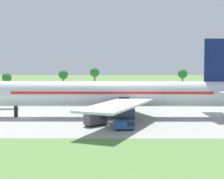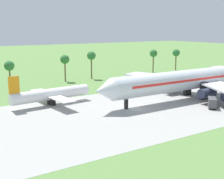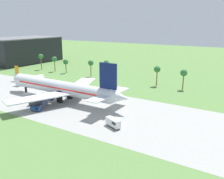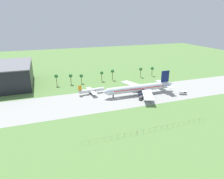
# 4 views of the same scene
# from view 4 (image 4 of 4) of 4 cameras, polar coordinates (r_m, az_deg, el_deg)

# --- Properties ---
(ground_plane) EXTENTS (600.00, 600.00, 0.00)m
(ground_plane) POSITION_cam_4_polar(r_m,az_deg,el_deg) (165.86, 1.30, -2.42)
(ground_plane) COLOR #5B8442
(taxiway_strip) EXTENTS (320.00, 44.00, 0.02)m
(taxiway_strip) POSITION_cam_4_polar(r_m,az_deg,el_deg) (165.86, 1.30, -2.41)
(taxiway_strip) COLOR #9E9E99
(taxiway_strip) RESTS_ON ground_plane
(jet_airliner) EXTENTS (67.55, 53.80, 18.86)m
(jet_airliner) POSITION_cam_4_polar(r_m,az_deg,el_deg) (173.90, 8.08, 0.45)
(jet_airliner) COLOR silver
(jet_airliner) RESTS_ON ground_plane
(regional_aircraft) EXTENTS (23.13, 20.77, 8.97)m
(regional_aircraft) POSITION_cam_4_polar(r_m,az_deg,el_deg) (174.91, -5.92, -0.28)
(regional_aircraft) COLOR white
(regional_aircraft) RESTS_ON ground_plane
(baggage_tug) EXTENTS (4.98, 4.88, 2.72)m
(baggage_tug) POSITION_cam_4_polar(r_m,az_deg,el_deg) (163.89, 8.28, -2.36)
(baggage_tug) COLOR black
(baggage_tug) RESTS_ON ground_plane
(fuel_truck) EXTENTS (6.50, 4.24, 2.95)m
(fuel_truck) POSITION_cam_4_polar(r_m,az_deg,el_deg) (183.55, 19.63, -0.85)
(fuel_truck) COLOR black
(fuel_truck) RESTS_ON ground_plane
(catering_van) EXTENTS (4.29, 2.66, 1.81)m
(catering_van) POSITION_cam_4_polar(r_m,az_deg,el_deg) (162.88, 10.88, -2.84)
(catering_van) COLOR black
(catering_van) RESTS_ON ground_plane
(perimeter_fence) EXTENTS (80.10, 0.10, 2.10)m
(perimeter_fence) POSITION_cam_4_polar(r_m,az_deg,el_deg) (120.71, 10.73, -11.09)
(perimeter_fence) COLOR slate
(perimeter_fence) RESTS_ON ground_plane
(no_stopping_sign) EXTENTS (0.44, 0.08, 1.68)m
(no_stopping_sign) POSITION_cam_4_polar(r_m,az_deg,el_deg) (117.07, 7.08, -12.16)
(no_stopping_sign) COLOR gray
(no_stopping_sign) RESTS_ON ground_plane
(terminal_building) EXTENTS (36.72, 61.20, 21.27)m
(terminal_building) POSITION_cam_4_polar(r_m,az_deg,el_deg) (217.42, -26.68, 3.82)
(terminal_building) COLOR black
(terminal_building) RESTS_ON ground_plane
(palm_tree_row) EXTENTS (109.18, 3.60, 11.47)m
(palm_tree_row) POSITION_cam_4_polar(r_m,az_deg,el_deg) (208.79, -2.31, 4.79)
(palm_tree_row) COLOR brown
(palm_tree_row) RESTS_ON ground_plane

